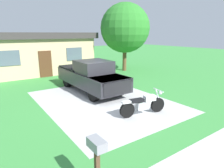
{
  "coord_description": "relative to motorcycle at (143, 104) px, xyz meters",
  "views": [
    {
      "loc": [
        -5.16,
        -8.19,
        3.44
      ],
      "look_at": [
        0.42,
        -0.17,
        0.9
      ],
      "focal_mm": 31.38,
      "sensor_mm": 36.0,
      "label": 1
    }
  ],
  "objects": [
    {
      "name": "mailbox",
      "position": [
        -3.79,
        -2.5,
        0.51
      ],
      "size": [
        0.26,
        0.48,
        1.26
      ],
      "color": "#4C3823",
      "rests_on": "ground"
    },
    {
      "name": "driveway_pad",
      "position": [
        -0.48,
        2.45,
        -0.47
      ],
      "size": [
        5.87,
        7.78,
        0.01
      ],
      "primitive_type": "cube",
      "color": "#BCBCBC",
      "rests_on": "ground"
    },
    {
      "name": "pickup_truck",
      "position": [
        -0.09,
        4.59,
        0.48
      ],
      "size": [
        2.03,
        5.64,
        1.9
      ],
      "color": "black",
      "rests_on": "ground"
    },
    {
      "name": "sidewalk_strip",
      "position": [
        -0.48,
        -3.55,
        -0.47
      ],
      "size": [
        36.0,
        1.8,
        0.01
      ],
      "primitive_type": "cube",
      "color": "beige",
      "rests_on": "ground"
    },
    {
      "name": "neighbor_house",
      "position": [
        -1.15,
        12.56,
        1.32
      ],
      "size": [
        9.6,
        5.6,
        3.5
      ],
      "color": "tan",
      "rests_on": "ground"
    },
    {
      "name": "shade_tree",
      "position": [
        5.82,
        8.68,
        3.41
      ],
      "size": [
        4.43,
        4.43,
        6.11
      ],
      "color": "brown",
      "rests_on": "ground"
    },
    {
      "name": "ground_plane",
      "position": [
        -0.48,
        2.45,
        -0.47
      ],
      "size": [
        80.0,
        80.0,
        0.0
      ],
      "primitive_type": "plane",
      "color": "#3D9141"
    },
    {
      "name": "motorcycle",
      "position": [
        0.0,
        0.0,
        0.0
      ],
      "size": [
        2.2,
        0.77,
        1.09
      ],
      "color": "black",
      "rests_on": "ground"
    }
  ]
}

